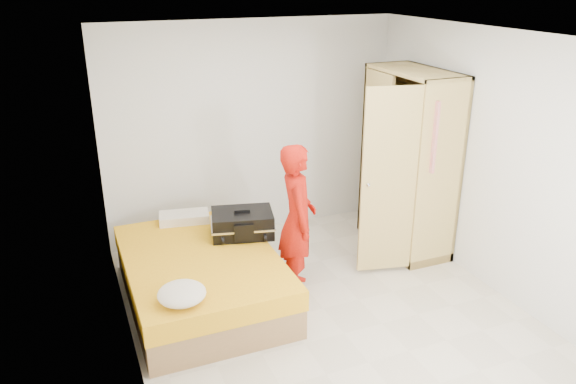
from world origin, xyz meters
name	(u,v)px	position (x,y,z in m)	size (l,w,h in m)	color
room	(326,185)	(0.00, 0.00, 1.30)	(4.00, 4.02, 2.60)	beige
bed	(202,278)	(-1.05, 0.61, 0.25)	(1.42, 2.02, 0.50)	#9A7046
wardrobe	(407,167)	(1.45, 0.86, 1.00)	(1.16, 1.20, 2.10)	tan
person	(297,220)	(-0.08, 0.46, 0.78)	(0.57, 0.37, 1.56)	red
suitcase	(242,223)	(-0.52, 0.90, 0.63)	(0.74, 0.61, 0.28)	black
round_cushion	(182,294)	(-1.39, -0.14, 0.58)	(0.41, 0.41, 0.16)	white
pillow	(184,217)	(-1.01, 1.46, 0.55)	(0.54, 0.27, 0.10)	white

